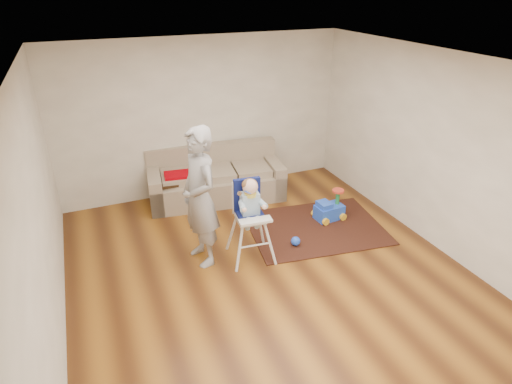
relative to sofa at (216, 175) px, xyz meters
name	(u,v)px	position (x,y,z in m)	size (l,w,h in m)	color
ground	(268,271)	(-0.04, -2.30, -0.44)	(5.50, 5.50, 0.00)	#492610
room_envelope	(252,125)	(-0.04, -1.77, 1.43)	(5.04, 5.52, 2.72)	beige
sofa	(216,175)	(0.00, 0.00, 0.00)	(2.40, 1.23, 0.89)	gray
side_table	(168,194)	(-0.85, -0.02, -0.19)	(0.51, 0.51, 0.51)	black
area_rug	(316,227)	(1.11, -1.58, -0.44)	(2.03, 1.52, 0.02)	black
ride_on_toy	(330,205)	(1.44, -1.41, -0.19)	(0.44, 0.32, 0.48)	blue
toy_ball	(296,241)	(0.58, -1.90, -0.36)	(0.14, 0.14, 0.14)	blue
high_chair	(250,221)	(-0.12, -1.89, 0.13)	(0.61, 0.61, 1.20)	silver
adult	(200,198)	(-0.74, -1.69, 0.51)	(0.70, 0.46, 1.91)	gray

